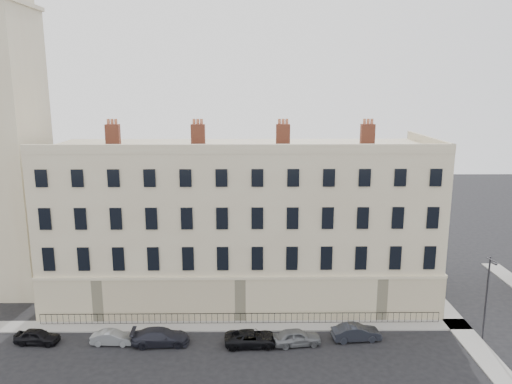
# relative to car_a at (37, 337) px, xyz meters

# --- Properties ---
(ground) EXTENTS (160.00, 160.00, 0.00)m
(ground) POSITION_rel_car_a_xyz_m (22.44, -2.26, -0.61)
(ground) COLOR black
(ground) RESTS_ON ground
(terrace) EXTENTS (36.22, 12.22, 17.00)m
(terrace) POSITION_rel_car_a_xyz_m (16.47, 9.71, 6.89)
(terrace) COLOR #C6B593
(terrace) RESTS_ON ground
(pavement_terrace) EXTENTS (48.00, 2.00, 0.12)m
(pavement_terrace) POSITION_rel_car_a_xyz_m (12.44, 2.74, -0.55)
(pavement_terrace) COLOR gray
(pavement_terrace) RESTS_ON ground
(pavement_east_return) EXTENTS (2.00, 24.00, 0.12)m
(pavement_east_return) POSITION_rel_car_a_xyz_m (35.44, 5.74, -0.55)
(pavement_east_return) COLOR gray
(pavement_east_return) RESTS_ON ground
(railings) EXTENTS (35.00, 0.04, 0.96)m
(railings) POSITION_rel_car_a_xyz_m (16.44, 3.14, -0.06)
(railings) COLOR black
(railings) RESTS_ON ground
(car_a) EXTENTS (3.67, 1.71, 1.22)m
(car_a) POSITION_rel_car_a_xyz_m (0.00, 0.00, 0.00)
(car_a) COLOR black
(car_a) RESTS_ON ground
(car_b) EXTENTS (3.44, 1.30, 1.12)m
(car_b) POSITION_rel_car_a_xyz_m (6.14, -0.15, -0.05)
(car_b) COLOR gray
(car_b) RESTS_ON ground
(car_c) EXTENTS (4.76, 2.15, 1.35)m
(car_c) POSITION_rel_car_a_xyz_m (10.06, -0.27, 0.07)
(car_c) COLOR black
(car_c) RESTS_ON ground
(car_d) EXTENTS (4.52, 2.22, 1.23)m
(car_d) POSITION_rel_car_a_xyz_m (17.46, -0.50, 0.01)
(car_d) COLOR black
(car_d) RESTS_ON ground
(car_e) EXTENTS (4.10, 2.11, 1.34)m
(car_e) POSITION_rel_car_a_xyz_m (21.07, -0.44, 0.06)
(car_e) COLOR slate
(car_e) RESTS_ON ground
(car_f) EXTENTS (4.14, 1.79, 1.33)m
(car_f) POSITION_rel_car_a_xyz_m (26.04, 0.27, 0.05)
(car_f) COLOR #1F2229
(car_f) RESTS_ON ground
(streetlamp) EXTENTS (0.45, 1.54, 7.19)m
(streetlamp) POSITION_rel_car_a_xyz_m (36.50, 0.19, 3.38)
(streetlamp) COLOR #2E2E33
(streetlamp) RESTS_ON ground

